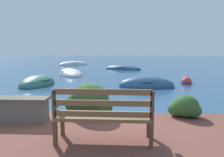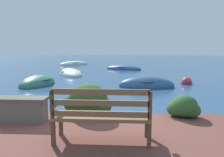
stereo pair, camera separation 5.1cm
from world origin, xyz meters
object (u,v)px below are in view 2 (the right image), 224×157
Objects in this scene: rowboat_far at (71,74)px; rowboat_distant at (74,64)px; rowboat_nearest at (146,86)px; rowboat_mid at (38,83)px; park_bench at (101,114)px; rowboat_outer at (124,69)px; mooring_buoy at (186,82)px.

rowboat_distant is at bearing -14.77° from rowboat_far.
rowboat_nearest reaches higher than rowboat_mid.
park_bench is at bearing 170.46° from rowboat_far.
park_bench is at bearing 63.47° from rowboat_distant.
park_bench is 18.25m from rowboat_distant.
park_bench is 0.49× the size of rowboat_far.
rowboat_far reaches higher than rowboat_outer.
rowboat_distant is at bearing 127.08° from mooring_buoy.
park_bench reaches higher than rowboat_far.
rowboat_outer is (0.27, 13.66, -0.65)m from park_bench.
rowboat_mid reaches higher than rowboat_distant.
rowboat_distant is (-1.48, 7.31, 0.00)m from rowboat_far.
rowboat_distant is at bearing 108.74° from park_bench.
rowboat_nearest is 1.01× the size of rowboat_mid.
mooring_buoy is at bearing -142.57° from rowboat_far.
rowboat_nearest is 5.05m from rowboat_mid.
rowboat_distant is (-4.86, 3.99, 0.00)m from rowboat_outer.
rowboat_mid is (-3.70, 6.45, -0.63)m from park_bench.
park_bench is 6.36m from rowboat_nearest.
rowboat_nearest is 0.83× the size of rowboat_distant.
rowboat_mid is at bearing 144.98° from rowboat_far.
rowboat_nearest reaches higher than rowboat_far.
park_bench is at bearing -115.04° from mooring_buoy.
mooring_buoy is at bearing 69.12° from park_bench.
rowboat_far is (-4.44, 4.15, -0.01)m from rowboat_nearest.
park_bench is 0.66× the size of rowboat_mid.
rowboat_nearest is 7.54m from rowboat_outer.
rowboat_far is 7.46m from rowboat_distant.
rowboat_nearest is at bearing 99.57° from rowboat_mid.
rowboat_outer is at bearing 99.48° from rowboat_distant.
rowboat_distant is (-5.93, 11.46, -0.01)m from rowboat_nearest.
rowboat_nearest reaches higher than mooring_buoy.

